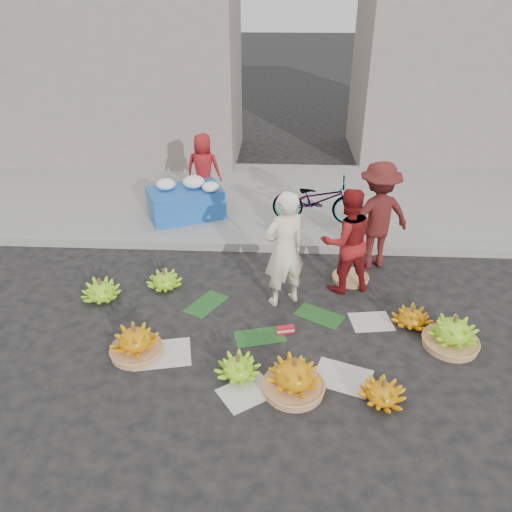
{
  "coord_description": "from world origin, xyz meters",
  "views": [
    {
      "loc": [
        0.11,
        -5.35,
        4.11
      ],
      "look_at": [
        -0.2,
        0.7,
        0.7
      ],
      "focal_mm": 35.0,
      "sensor_mm": 36.0,
      "label": 1
    }
  ],
  "objects_px": {
    "vendor_cream": "(284,250)",
    "flower_table": "(186,201)",
    "banana_bunch_0": "(135,342)",
    "banana_bunch_4": "(452,333)",
    "bicycle": "(318,200)"
  },
  "relations": [
    {
      "from": "banana_bunch_4",
      "to": "vendor_cream",
      "type": "height_order",
      "value": "vendor_cream"
    },
    {
      "from": "banana_bunch_4",
      "to": "bicycle",
      "type": "relative_size",
      "value": 0.42
    },
    {
      "from": "bicycle",
      "to": "flower_table",
      "type": "bearing_deg",
      "value": 91.86
    },
    {
      "from": "vendor_cream",
      "to": "flower_table",
      "type": "bearing_deg",
      "value": -82.98
    },
    {
      "from": "banana_bunch_0",
      "to": "vendor_cream",
      "type": "bearing_deg",
      "value": 34.57
    },
    {
      "from": "bicycle",
      "to": "vendor_cream",
      "type": "bearing_deg",
      "value": 170.55
    },
    {
      "from": "banana_bunch_0",
      "to": "flower_table",
      "type": "bearing_deg",
      "value": 90.39
    },
    {
      "from": "banana_bunch_4",
      "to": "vendor_cream",
      "type": "distance_m",
      "value": 2.39
    },
    {
      "from": "banana_bunch_0",
      "to": "flower_table",
      "type": "xyz_separation_m",
      "value": [
        -0.03,
        3.83,
        0.25
      ]
    },
    {
      "from": "flower_table",
      "to": "bicycle",
      "type": "relative_size",
      "value": 0.94
    },
    {
      "from": "banana_bunch_0",
      "to": "banana_bunch_4",
      "type": "distance_m",
      "value": 3.95
    },
    {
      "from": "vendor_cream",
      "to": "bicycle",
      "type": "height_order",
      "value": "vendor_cream"
    },
    {
      "from": "banana_bunch_0",
      "to": "bicycle",
      "type": "distance_m",
      "value": 4.45
    },
    {
      "from": "banana_bunch_0",
      "to": "flower_table",
      "type": "relative_size",
      "value": 0.41
    },
    {
      "from": "vendor_cream",
      "to": "flower_table",
      "type": "relative_size",
      "value": 1.09
    }
  ]
}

